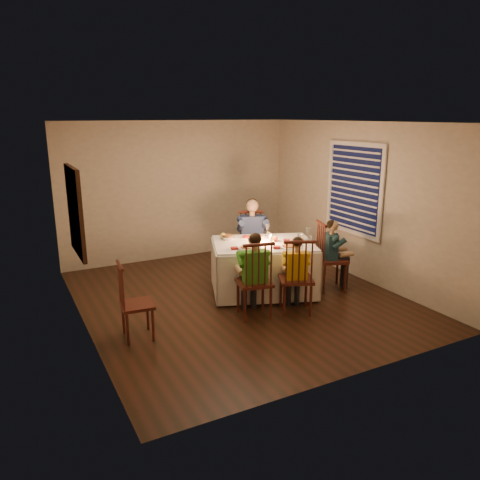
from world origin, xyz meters
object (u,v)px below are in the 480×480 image
dining_table (263,257)px  chair_extra (139,337)px  child_yellow (295,311)px  chair_end (330,288)px  chair_near_right (295,311)px  child_teal (330,288)px  adult (252,274)px  child_green (254,315)px  serving_bowl (228,238)px  chair_adult (252,274)px  chair_near_left (254,315)px

dining_table → chair_extra: (-2.16, -0.61, -0.57)m
child_yellow → chair_end: bearing=-129.3°
chair_near_right → child_teal: size_ratio=0.98×
chair_extra → child_yellow: size_ratio=0.89×
child_teal → chair_end: bearing=0.0°
chair_end → adult: size_ratio=0.82×
child_green → child_yellow: 0.60m
chair_near_right → serving_bowl: bearing=-47.6°
child_green → chair_adult: bearing=-106.0°
chair_near_left → chair_near_right: 0.60m
chair_adult → chair_near_right: size_ratio=1.00×
chair_end → adult: 1.42m
chair_extra → adult: size_ratio=0.74×
dining_table → serving_bowl: 0.64m
chair_adult → chair_extra: (-2.42, -1.43, 0.00)m
child_teal → child_yellow: bearing=135.1°
dining_table → chair_extra: size_ratio=1.87×
child_green → chair_end: bearing=-155.5°
chair_end → chair_extra: chair_end is taller
serving_bowl → child_green: bearing=-98.3°
chair_near_right → child_teal: child_teal is taller
dining_table → chair_end: 1.24m
chair_extra → chair_near_left: bearing=-88.4°
chair_end → child_green: size_ratio=0.92×
child_yellow → child_teal: size_ratio=0.98×
chair_near_left → chair_extra: chair_near_left is taller
chair_adult → child_teal: (0.78, -1.19, 0.00)m
chair_near_left → serving_bowl: bearing=-86.1°
chair_near_right → chair_near_left: bearing=10.0°
chair_extra → chair_end: bearing=-80.2°
chair_near_right → adult: size_ratio=0.82×
dining_table → chair_end: dining_table is taller
chair_adult → serving_bowl: serving_bowl is taller
chair_adult → chair_near_left: same height
chair_extra → child_yellow: (2.18, -0.26, 0.00)m
chair_near_left → child_yellow: child_yellow is taller
chair_near_right → child_teal: bearing=-129.3°
chair_extra → child_teal: child_teal is taller
child_teal → adult: bearing=52.2°
chair_adult → child_yellow: bearing=-77.3°
child_yellow → adult: bearing=-73.6°
chair_near_right → child_teal: (1.02, 0.50, 0.00)m
chair_near_left → chair_extra: 1.60m
chair_near_left → dining_table: bearing=-116.0°
chair_near_left → child_green: 0.00m
chair_end → child_yellow: size_ratio=0.99×
chair_end → serving_bowl: 1.84m
chair_adult → child_yellow: (-0.24, -1.69, 0.00)m
dining_table → chair_end: (1.04, -0.37, -0.57)m
dining_table → adult: bearing=93.1°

